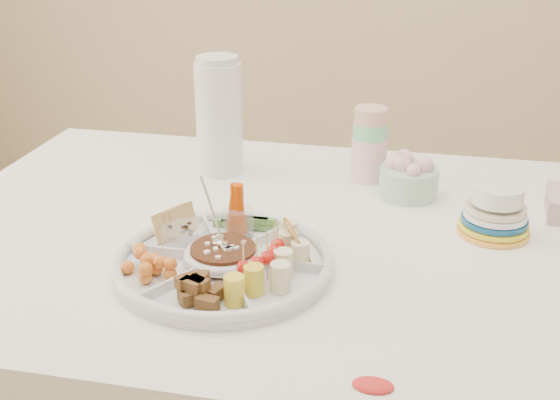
% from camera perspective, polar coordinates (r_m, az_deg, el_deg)
% --- Properties ---
extents(dining_table, '(1.52, 1.02, 0.76)m').
position_cam_1_polar(dining_table, '(1.58, 1.50, -14.99)').
color(dining_table, white).
rests_on(dining_table, floor).
extents(party_tray, '(0.38, 0.38, 0.04)m').
position_cam_1_polar(party_tray, '(1.24, -4.61, -4.80)').
color(party_tray, white).
rests_on(party_tray, dining_table).
extents(bean_dip, '(0.12, 0.12, 0.04)m').
position_cam_1_polar(bean_dip, '(1.23, -4.63, -4.50)').
color(bean_dip, brown).
rests_on(bean_dip, party_tray).
extents(tortillas, '(0.10, 0.10, 0.06)m').
position_cam_1_polar(tortillas, '(1.26, 1.14, -3.10)').
color(tortillas, '#C37D47').
rests_on(tortillas, party_tray).
extents(carrot_cucumber, '(0.11, 0.11, 0.10)m').
position_cam_1_polar(carrot_cucumber, '(1.33, -3.07, -0.61)').
color(carrot_cucumber, '#CD4301').
rests_on(carrot_cucumber, party_tray).
extents(pita_raisins, '(0.12, 0.12, 0.06)m').
position_cam_1_polar(pita_raisins, '(1.31, -8.54, -2.11)').
color(pita_raisins, '#E6CC83').
rests_on(pita_raisins, party_tray).
extents(cherries, '(0.10, 0.10, 0.04)m').
position_cam_1_polar(cherries, '(1.21, -10.65, -5.07)').
color(cherries, orange).
rests_on(cherries, party_tray).
extents(granola_chunks, '(0.09, 0.09, 0.04)m').
position_cam_1_polar(granola_chunks, '(1.12, -6.55, -7.29)').
color(granola_chunks, '#573B18').
rests_on(granola_chunks, party_tray).
extents(banana_tomato, '(0.11, 0.11, 0.09)m').
position_cam_1_polar(banana_tomato, '(1.14, -0.16, -5.32)').
color(banana_tomato, '#D1C56D').
rests_on(banana_tomato, party_tray).
extents(cup_stack, '(0.10, 0.10, 0.22)m').
position_cam_1_polar(cup_stack, '(1.60, 7.34, 5.42)').
color(cup_stack, beige).
rests_on(cup_stack, dining_table).
extents(thermos, '(0.13, 0.13, 0.28)m').
position_cam_1_polar(thermos, '(1.64, -4.98, 6.94)').
color(thermos, white).
rests_on(thermos, dining_table).
extents(flower_bowl, '(0.15, 0.15, 0.10)m').
position_cam_1_polar(flower_bowl, '(1.55, 10.44, 2.00)').
color(flower_bowl, '#AAC3B4').
rests_on(flower_bowl, dining_table).
extents(plate_stack, '(0.18, 0.18, 0.09)m').
position_cam_1_polar(plate_stack, '(1.41, 17.10, -1.00)').
color(plate_stack, gold).
rests_on(plate_stack, dining_table).
extents(placemat, '(0.32, 0.19, 0.01)m').
position_cam_1_polar(placemat, '(0.98, 5.74, -14.80)').
color(placemat, white).
rests_on(placemat, dining_table).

